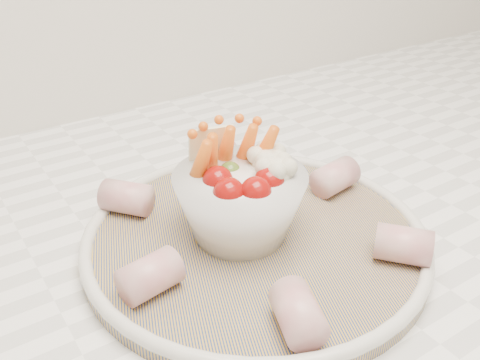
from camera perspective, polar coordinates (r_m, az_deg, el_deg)
serving_platter at (r=0.50m, az=1.63°, el=-6.13°), size 0.41×0.41×0.02m
veggie_bowl at (r=0.48m, az=0.06°, el=-1.91°), size 0.12×0.12×0.10m
cured_meat_rolls at (r=0.49m, az=1.66°, el=-4.23°), size 0.28×0.29×0.03m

